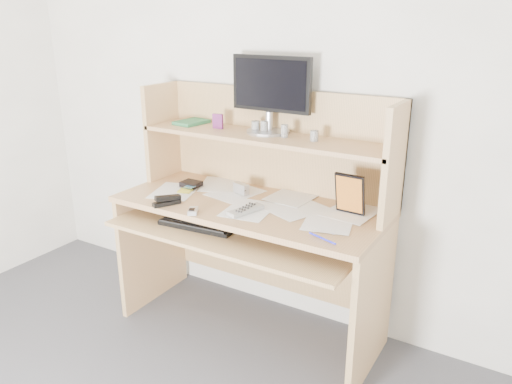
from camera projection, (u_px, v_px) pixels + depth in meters
The scene contains 19 objects.
back_wall at pixel (280, 98), 2.66m from camera, with size 3.60×0.04×2.50m, color white.
desk at pixel (257, 209), 2.64m from camera, with size 1.40×0.70×1.30m.
paper_clutter at pixel (249, 203), 2.56m from camera, with size 1.32×0.54×0.01m, color silver.
keyboard at pixel (199, 224), 2.53m from camera, with size 0.42×0.18×0.03m.
tv_remote at pixel (246, 210), 2.43m from camera, with size 0.05×0.20×0.02m, color gray.
flip_phone at pixel (193, 210), 2.42m from camera, with size 0.04×0.08×0.02m, color silver.
stapler at pixel (166, 200), 2.53m from camera, with size 0.04×0.14×0.04m, color black.
wallet at pixel (191, 184), 2.80m from camera, with size 0.11×0.09×0.03m, color black.
sticky_note_pad at pixel (185, 191), 2.73m from camera, with size 0.07×0.07×0.01m, color yellow.
digital_camera at pixel (241, 188), 2.68m from camera, with size 0.09×0.04×0.06m, color #A7A8AA.
game_case at pixel (350, 194), 2.37m from camera, with size 0.15×0.02×0.20m, color black.
blue_pen at pixel (322, 238), 2.13m from camera, with size 0.01×0.01×0.15m, color #1B1ED1.
card_box at pixel (218, 121), 2.71m from camera, with size 0.06×0.02×0.08m, color maroon.
shelf_book at pixel (192, 122), 2.84m from camera, with size 0.13×0.18×0.02m, color #2E7544.
chip_stack_a at pixel (256, 126), 2.63m from camera, with size 0.04×0.04×0.06m, color black.
chip_stack_b at pixel (264, 127), 2.60m from camera, with size 0.04×0.04×0.06m, color silver.
chip_stack_c at pixel (314, 136), 2.43m from camera, with size 0.04×0.04×0.05m, color black.
chip_stack_d at pixel (285, 131), 2.51m from camera, with size 0.04×0.04×0.06m, color silver.
monitor at pixel (271, 92), 2.57m from camera, with size 0.45×0.23×0.39m.
Camera 1 is at (1.27, -0.56, 1.64)m, focal length 35.00 mm.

